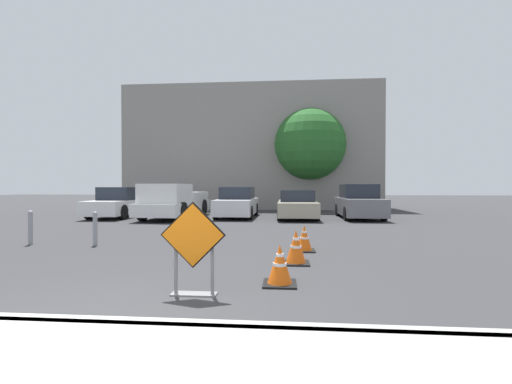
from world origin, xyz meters
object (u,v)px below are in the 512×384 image
object	(u,v)px
pickup_truck	(173,203)
bollard_second	(30,226)
parked_car_nearest	(120,203)
parked_car_fourth	(359,203)
traffic_cone_second	(296,247)
traffic_cone_third	(304,239)
road_closed_sign	(193,245)
parked_car_third	(297,205)
bollard_nearest	(95,227)
traffic_cone_nearest	(280,265)
parked_car_second	(237,203)

from	to	relation	value
pickup_truck	bollard_second	size ratio (longest dim) A/B	5.92
parked_car_nearest	bollard_second	world-z (taller)	parked_car_nearest
pickup_truck	parked_car_nearest	bearing A→B (deg)	-10.60
pickup_truck	parked_car_fourth	size ratio (longest dim) A/B	1.28
traffic_cone_second	traffic_cone_third	xyz separation A→B (m)	(0.24, 1.32, -0.02)
traffic_cone_second	parked_car_fourth	bearing A→B (deg)	71.47
road_closed_sign	bollard_second	distance (m)	6.52
parked_car_third	bollard_nearest	world-z (taller)	parked_car_third
road_closed_sign	traffic_cone_second	size ratio (longest dim) A/B	1.98
traffic_cone_nearest	traffic_cone_second	bearing A→B (deg)	78.55
pickup_truck	traffic_cone_nearest	bearing A→B (deg)	119.31
parked_car_third	traffic_cone_third	bearing A→B (deg)	89.32
parked_car_second	road_closed_sign	bearing A→B (deg)	96.03
traffic_cone_third	parked_car_second	size ratio (longest dim) A/B	0.15
traffic_cone_second	parked_car_nearest	distance (m)	12.80
traffic_cone_third	parked_car_nearest	bearing A→B (deg)	135.78
traffic_cone_nearest	parked_car_fourth	xyz separation A→B (m)	(3.60, 11.33, 0.43)
road_closed_sign	bollard_nearest	size ratio (longest dim) A/B	1.49
traffic_cone_third	bollard_second	distance (m)	7.05
traffic_cone_nearest	traffic_cone_third	size ratio (longest dim) A/B	1.02
traffic_cone_nearest	bollard_nearest	world-z (taller)	bollard_nearest
pickup_truck	bollard_second	bearing A→B (deg)	82.58
traffic_cone_second	parked_car_second	world-z (taller)	parked_car_second
parked_car_nearest	parked_car_second	bearing A→B (deg)	-177.70
parked_car_fourth	road_closed_sign	bearing A→B (deg)	68.51
traffic_cone_nearest	traffic_cone_third	xyz separation A→B (m)	(0.53, 2.78, -0.01)
pickup_truck	road_closed_sign	bearing A→B (deg)	112.77
parked_car_third	parked_car_fourth	bearing A→B (deg)	-177.20
parked_car_nearest	parked_car_second	size ratio (longest dim) A/B	1.09
traffic_cone_third	bollard_nearest	xyz separation A→B (m)	(-5.29, 0.34, 0.17)
parked_car_third	parked_car_fourth	size ratio (longest dim) A/B	1.08
traffic_cone_third	parked_car_third	distance (m)	8.44
traffic_cone_nearest	pickup_truck	size ratio (longest dim) A/B	0.12
traffic_cone_nearest	parked_car_third	world-z (taller)	parked_car_third
parked_car_third	bollard_nearest	xyz separation A→B (m)	(-5.44, -8.09, -0.16)
road_closed_sign	parked_car_nearest	bearing A→B (deg)	120.30
road_closed_sign	traffic_cone_third	xyz separation A→B (m)	(1.71, 3.41, -0.41)
road_closed_sign	traffic_cone_third	bearing A→B (deg)	63.32
traffic_cone_nearest	bollard_nearest	xyz separation A→B (m)	(-4.75, 3.12, 0.16)
parked_car_nearest	bollard_second	size ratio (longest dim) A/B	4.98
parked_car_fourth	bollard_second	world-z (taller)	parked_car_fourth
road_closed_sign	parked_car_fourth	size ratio (longest dim) A/B	0.32
parked_car_fourth	bollard_second	bearing A→B (deg)	39.39
traffic_cone_third	bollard_second	xyz separation A→B (m)	(-7.04, 0.34, 0.18)
parked_car_fourth	pickup_truck	bearing A→B (deg)	6.11
parked_car_nearest	parked_car_fourth	xyz separation A→B (m)	(11.67, 0.19, 0.05)
bollard_nearest	parked_car_second	bearing A→B (deg)	73.04
parked_car_third	bollard_second	xyz separation A→B (m)	(-7.20, -8.09, -0.15)
parked_car_third	bollard_nearest	size ratio (longest dim) A/B	5.08
parked_car_second	parked_car_fourth	size ratio (longest dim) A/B	0.99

